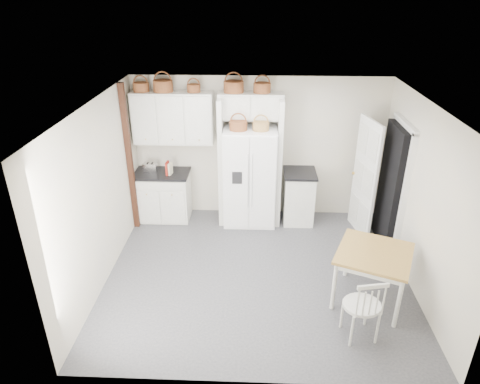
{
  "coord_description": "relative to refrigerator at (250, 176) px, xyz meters",
  "views": [
    {
      "loc": [
        -0.04,
        -5.35,
        3.98
      ],
      "look_at": [
        -0.28,
        0.4,
        1.19
      ],
      "focal_mm": 32.0,
      "sensor_mm": 36.0,
      "label": 1
    }
  ],
  "objects": [
    {
      "name": "basket_upper_b",
      "position": [
        -1.48,
        0.17,
        1.56
      ],
      "size": [
        0.33,
        0.33,
        0.19
      ],
      "primitive_type": "cylinder",
      "color": "#592919",
      "rests_on": "upper_cabinet"
    },
    {
      "name": "upper_cabinet",
      "position": [
        -1.35,
        0.17,
        1.01
      ],
      "size": [
        1.4,
        0.34,
        0.9
      ],
      "primitive_type": "cube",
      "color": "silver",
      "rests_on": "wall_back"
    },
    {
      "name": "doorway_void",
      "position": [
        2.31,
        -0.66,
        0.14
      ],
      "size": [
        0.18,
        0.85,
        2.05
      ],
      "primitive_type": "cube",
      "color": "black",
      "rests_on": "floor"
    },
    {
      "name": "basket_fridge_b",
      "position": [
        0.17,
        -0.1,
        0.96
      ],
      "size": [
        0.27,
        0.27,
        0.15
      ],
      "primitive_type": "cylinder",
      "color": "olive",
      "rests_on": "refrigerator"
    },
    {
      "name": "ceiling",
      "position": [
        0.15,
        -1.66,
        1.71
      ],
      "size": [
        4.5,
        4.5,
        0.0
      ],
      "primitive_type": "plane",
      "color": "white",
      "rests_on": "wall_back"
    },
    {
      "name": "basket_bridge_b",
      "position": [
        0.18,
        0.17,
        1.54
      ],
      "size": [
        0.29,
        0.29,
        0.17
      ],
      "primitive_type": "cylinder",
      "color": "#592919",
      "rests_on": "bridge_cabinet"
    },
    {
      "name": "door_slab",
      "position": [
        1.95,
        -0.32,
        0.14
      ],
      "size": [
        0.21,
        0.79,
        2.05
      ],
      "primitive_type": "cube",
      "rotation": [
        0.0,
        0.0,
        -1.36
      ],
      "color": "white",
      "rests_on": "floor"
    },
    {
      "name": "counter_right",
      "position": [
        0.89,
        0.04,
        0.07
      ],
      "size": [
        0.57,
        0.68,
        0.04
      ],
      "primitive_type": "cube",
      "color": "black",
      "rests_on": "base_cab_right"
    },
    {
      "name": "bridge_cabinet",
      "position": [
        0.0,
        0.17,
        1.24
      ],
      "size": [
        1.12,
        0.34,
        0.45
      ],
      "primitive_type": "cube",
      "color": "silver",
      "rests_on": "wall_back"
    },
    {
      "name": "toaster",
      "position": [
        -1.8,
        0.05,
        0.12
      ],
      "size": [
        0.25,
        0.16,
        0.17
      ],
      "primitive_type": "cube",
      "rotation": [
        0.0,
        0.0,
        -0.06
      ],
      "color": "silver",
      "rests_on": "counter_left"
    },
    {
      "name": "wall_back",
      "position": [
        0.15,
        0.34,
        0.41
      ],
      "size": [
        4.5,
        0.0,
        4.5
      ],
      "primitive_type": "plane",
      "rotation": [
        1.57,
        0.0,
        0.0
      ],
      "color": "beige",
      "rests_on": "floor"
    },
    {
      "name": "trim_post",
      "position": [
        -2.05,
        -0.31,
        0.41
      ],
      "size": [
        0.09,
        0.09,
        2.6
      ],
      "primitive_type": "cube",
      "color": "#35130C",
      "rests_on": "floor"
    },
    {
      "name": "wall_right",
      "position": [
        2.4,
        -1.66,
        0.41
      ],
      "size": [
        0.0,
        4.0,
        4.0
      ],
      "primitive_type": "plane",
      "rotation": [
        1.57,
        0.0,
        -1.57
      ],
      "color": "beige",
      "rests_on": "floor"
    },
    {
      "name": "basket_bridge_a",
      "position": [
        -0.29,
        0.17,
        1.55
      ],
      "size": [
        0.34,
        0.34,
        0.19
      ],
      "primitive_type": "cylinder",
      "color": "#592919",
      "rests_on": "bridge_cabinet"
    },
    {
      "name": "basket_upper_c",
      "position": [
        -0.96,
        0.17,
        1.53
      ],
      "size": [
        0.23,
        0.23,
        0.13
      ],
      "primitive_type": "cylinder",
      "color": "#592919",
      "rests_on": "upper_cabinet"
    },
    {
      "name": "basket_fridge_a",
      "position": [
        -0.2,
        -0.1,
        0.97
      ],
      "size": [
        0.3,
        0.3,
        0.16
      ],
      "primitive_type": "cylinder",
      "color": "#592919",
      "rests_on": "refrigerator"
    },
    {
      "name": "cookbook_red",
      "position": [
        -1.47,
        -0.04,
        0.15
      ],
      "size": [
        0.04,
        0.16,
        0.24
      ],
      "primitive_type": "cube",
      "rotation": [
        0.0,
        0.0,
        -0.06
      ],
      "color": "maroon",
      "rests_on": "counter_left"
    },
    {
      "name": "fridge_panel_left",
      "position": [
        -0.51,
        0.04,
        0.26
      ],
      "size": [
        0.08,
        0.6,
        2.3
      ],
      "primitive_type": "cube",
      "color": "silver",
      "rests_on": "floor"
    },
    {
      "name": "base_cab_left",
      "position": [
        -1.6,
        0.04,
        -0.45
      ],
      "size": [
        0.95,
        0.6,
        0.88
      ],
      "primitive_type": "cube",
      "color": "silver",
      "rests_on": "floor"
    },
    {
      "name": "counter_left",
      "position": [
        -1.6,
        0.04,
        0.01
      ],
      "size": [
        0.99,
        0.64,
        0.04
      ],
      "primitive_type": "cube",
      "color": "black",
      "rests_on": "base_cab_left"
    },
    {
      "name": "fridge_panel_right",
      "position": [
        0.51,
        0.04,
        0.26
      ],
      "size": [
        0.08,
        0.6,
        2.3
      ],
      "primitive_type": "cube",
      "color": "silver",
      "rests_on": "floor"
    },
    {
      "name": "dining_table",
      "position": [
        1.71,
        -2.18,
        -0.5
      ],
      "size": [
        1.22,
        1.22,
        0.78
      ],
      "primitive_type": "cube",
      "rotation": [
        0.0,
        0.0,
        -0.4
      ],
      "color": "olive",
      "rests_on": "floor"
    },
    {
      "name": "cookbook_cream",
      "position": [
        -1.42,
        -0.04,
        0.14
      ],
      "size": [
        0.06,
        0.15,
        0.22
      ],
      "primitive_type": "cube",
      "rotation": [
        0.0,
        0.0,
        -0.23
      ],
      "color": "beige",
      "rests_on": "counter_left"
    },
    {
      "name": "base_cab_right",
      "position": [
        0.89,
        0.04,
        -0.42
      ],
      "size": [
        0.53,
        0.64,
        0.94
      ],
      "primitive_type": "cube",
      "color": "silver",
      "rests_on": "floor"
    },
    {
      "name": "wall_left",
      "position": [
        -2.1,
        -1.66,
        0.41
      ],
      "size": [
        0.0,
        4.0,
        4.0
      ],
      "primitive_type": "plane",
      "rotation": [
        1.57,
        0.0,
        1.57
      ],
      "color": "beige",
      "rests_on": "floor"
    },
    {
      "name": "refrigerator",
      "position": [
        0.0,
        0.0,
        0.0
      ],
      "size": [
        0.92,
        0.74,
        1.78
      ],
      "primitive_type": "cube",
      "color": "white",
      "rests_on": "floor"
    },
    {
      "name": "windsor_chair",
      "position": [
        1.42,
        -2.89,
        -0.41
      ],
      "size": [
        0.54,
        0.51,
        0.95
      ],
      "primitive_type": "cube",
      "rotation": [
        0.0,
        0.0,
        0.19
      ],
      "color": "silver",
      "rests_on": "floor"
    },
    {
      "name": "basket_upper_a",
      "position": [
        -1.86,
        0.17,
        1.54
      ],
      "size": [
        0.27,
        0.27,
        0.15
      ],
      "primitive_type": "cylinder",
      "color": "#592919",
      "rests_on": "upper_cabinet"
    },
    {
      "name": "floor",
      "position": [
        0.15,
        -1.66,
        -0.89
      ],
      "size": [
        4.5,
        4.5,
        0.0
      ],
      "primitive_type": "plane",
      "color": "#38373C",
      "rests_on": "ground"
    }
  ]
}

